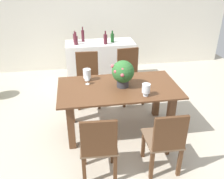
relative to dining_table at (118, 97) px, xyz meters
The scene contains 17 objects.
ground_plane 0.62m from the dining_table, 90.00° to the left, with size 7.04×7.04×0.00m, color #BCB29E.
back_wall 2.83m from the dining_table, 90.00° to the left, with size 6.40×0.10×2.60m, color beige.
dining_table is the anchor object (origin of this frame).
chair_near_right 1.06m from the dining_table, 67.73° to the right, with size 0.44×0.47×0.91m.
chair_far_left 1.06m from the dining_table, 111.96° to the left, with size 0.46×0.49×0.97m.
chair_near_left 1.05m from the dining_table, 112.79° to the right, with size 0.47×0.43×0.92m.
chair_far_right 1.07m from the dining_table, 68.43° to the left, with size 0.49×0.52×0.99m.
flower_centerpiece 0.40m from the dining_table, ahead, with size 0.34×0.34×0.40m.
crystal_vase_left 0.54m from the dining_table, 45.22° to the right, with size 0.11×0.11×0.18m.
crystal_vase_center_near 0.60m from the dining_table, 145.85° to the left, with size 0.12×0.12×0.19m.
wine_glass 0.55m from the dining_table, 160.15° to the left, with size 0.07×0.07×0.14m.
kitchen_counter 1.80m from the dining_table, 92.16° to the left, with size 1.43×0.58×0.92m, color white.
wine_bottle_tall 2.00m from the dining_table, 102.06° to the left, with size 0.06×0.06×0.31m.
wine_bottle_clear 1.85m from the dining_table, 108.13° to the left, with size 0.08×0.08×0.26m.
wine_bottle_green 1.83m from the dining_table, 83.76° to the left, with size 0.08×0.08×0.24m.
wine_bottle_dark 2.01m from the dining_table, 107.07° to the left, with size 0.07×0.07×0.24m.
wine_bottle_amber 1.71m from the dining_table, 88.88° to the left, with size 0.08×0.08×0.27m.
Camera 1 is at (-0.61, -3.36, 2.42)m, focal length 39.63 mm.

